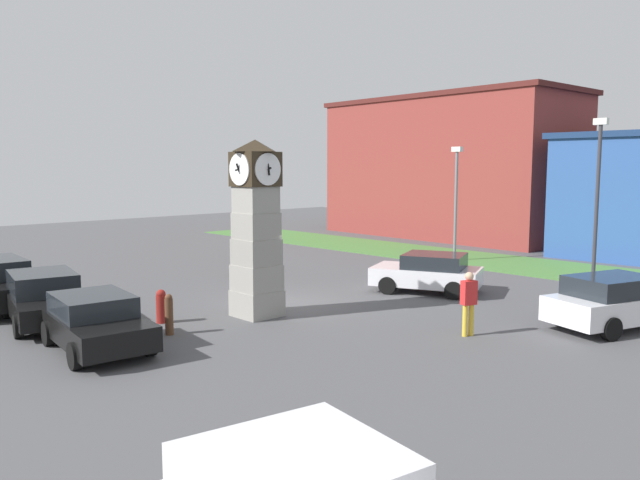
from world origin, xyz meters
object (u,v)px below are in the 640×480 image
(car_near_tower, at_px, (44,298))
(pedestrian_near_bench, at_px, (469,299))
(street_lamp_far_side, at_px, (597,191))
(clock_tower, at_px, (256,230))
(car_silver_hatch, at_px, (618,301))
(bench, at_px, (248,262))
(car_by_building, at_px, (96,322))
(bollard_mid_row, at_px, (169,314))
(street_lamp_near_road, at_px, (456,195))
(car_far_lot, at_px, (428,272))
(bollard_near_tower, at_px, (161,306))

(car_near_tower, distance_m, pedestrian_near_bench, 12.19)
(street_lamp_far_side, bearing_deg, clock_tower, -113.63)
(car_silver_hatch, relative_size, street_lamp_far_side, 0.74)
(bench, relative_size, pedestrian_near_bench, 0.95)
(car_by_building, bearing_deg, bollard_mid_row, 90.04)
(street_lamp_near_road, relative_size, street_lamp_far_side, 0.87)
(car_near_tower, relative_size, car_far_lot, 1.03)
(car_far_lot, xyz_separation_m, street_lamp_far_side, (3.83, 5.18, 2.94))
(bollard_mid_row, xyz_separation_m, street_lamp_near_road, (-2.38, 17.03, 2.67))
(car_far_lot, bearing_deg, bench, -161.60)
(pedestrian_near_bench, bearing_deg, car_far_lot, 136.83)
(car_silver_hatch, distance_m, street_lamp_near_road, 13.13)
(car_by_building, height_order, pedestrian_near_bench, pedestrian_near_bench)
(clock_tower, relative_size, car_silver_hatch, 1.14)
(clock_tower, xyz_separation_m, car_by_building, (0.08, -5.15, -1.93))
(car_near_tower, distance_m, car_silver_hatch, 16.55)
(street_lamp_near_road, bearing_deg, car_by_building, -82.88)
(clock_tower, bearing_deg, street_lamp_far_side, 66.37)
(bollard_near_tower, bearing_deg, bench, 125.50)
(clock_tower, height_order, bench, clock_tower)
(bollard_near_tower, distance_m, street_lamp_near_road, 16.78)
(car_far_lot, distance_m, bench, 7.98)
(bollard_mid_row, bearing_deg, car_near_tower, -151.70)
(bollard_mid_row, height_order, bench, bollard_mid_row)
(car_by_building, bearing_deg, car_near_tower, 178.77)
(car_far_lot, distance_m, pedestrian_near_bench, 5.99)
(car_near_tower, xyz_separation_m, car_far_lot, (5.01, 11.88, -0.02))
(car_far_lot, relative_size, street_lamp_near_road, 0.78)
(bollard_mid_row, xyz_separation_m, pedestrian_near_bench, (5.71, 5.81, 0.44))
(bollard_mid_row, height_order, pedestrian_near_bench, pedestrian_near_bench)
(bollard_near_tower, distance_m, car_silver_hatch, 13.14)
(bollard_mid_row, bearing_deg, street_lamp_far_side, 71.10)
(pedestrian_near_bench, distance_m, street_lamp_far_side, 9.67)
(bollard_mid_row, xyz_separation_m, street_lamp_far_side, (5.17, 15.09, 3.10))
(car_far_lot, relative_size, bench, 2.57)
(car_by_building, xyz_separation_m, pedestrian_near_bench, (5.70, 7.86, 0.30))
(bollard_mid_row, bearing_deg, car_silver_hatch, 49.63)
(car_far_lot, relative_size, street_lamp_far_side, 0.68)
(street_lamp_near_road, bearing_deg, street_lamp_far_side, -14.42)
(car_by_building, height_order, bench, car_by_building)
(car_far_lot, relative_size, pedestrian_near_bench, 2.45)
(car_far_lot, xyz_separation_m, car_silver_hatch, (6.82, -0.30, 0.04))
(car_far_lot, bearing_deg, clock_tower, -101.79)
(clock_tower, relative_size, street_lamp_far_side, 0.85)
(pedestrian_near_bench, bearing_deg, car_by_building, -125.96)
(clock_tower, height_order, bollard_near_tower, clock_tower)
(bench, xyz_separation_m, street_lamp_far_side, (11.40, 7.70, 3.15))
(bollard_near_tower, distance_m, street_lamp_far_side, 16.27)
(bollard_near_tower, relative_size, car_by_building, 0.25)
(street_lamp_near_road, bearing_deg, car_silver_hatch, -35.15)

